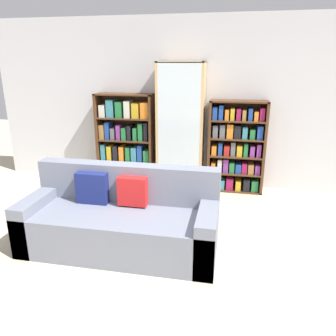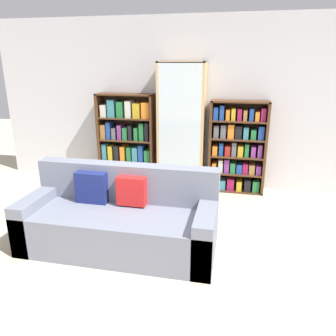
{
  "view_description": "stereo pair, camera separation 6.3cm",
  "coord_description": "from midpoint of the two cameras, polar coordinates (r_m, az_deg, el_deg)",
  "views": [
    {
      "loc": [
        0.82,
        -2.6,
        1.99
      ],
      "look_at": [
        0.01,
        1.49,
        0.65
      ],
      "focal_mm": 35.0,
      "sensor_mm": 36.0,
      "label": 1
    },
    {
      "loc": [
        0.88,
        -2.58,
        1.99
      ],
      "look_at": [
        0.01,
        1.49,
        0.65
      ],
      "focal_mm": 35.0,
      "sensor_mm": 36.0,
      "label": 2
    }
  ],
  "objects": [
    {
      "name": "bookshelf_right",
      "position": [
        5.3,
        11.43,
        3.41
      ],
      "size": [
        0.88,
        0.32,
        1.45
      ],
      "color": "#4C2D19",
      "rests_on": "ground"
    },
    {
      "name": "couch",
      "position": [
        3.73,
        -8.68,
        -9.13
      ],
      "size": [
        2.12,
        0.86,
        0.89
      ],
      "color": "slate",
      "rests_on": "ground"
    },
    {
      "name": "ground_plane",
      "position": [
        3.38,
        -5.96,
        -18.4
      ],
      "size": [
        16.0,
        16.0,
        0.0
      ],
      "primitive_type": "plane",
      "color": "beige"
    },
    {
      "name": "wall_back",
      "position": [
        5.45,
        2.15,
        11.07
      ],
      "size": [
        6.48,
        0.06,
        2.7
      ],
      "color": "silver",
      "rests_on": "ground"
    },
    {
      "name": "bookshelf_left",
      "position": [
        5.57,
        -7.61,
        4.67
      ],
      "size": [
        0.95,
        0.32,
        1.52
      ],
      "color": "#4C2D19",
      "rests_on": "ground"
    },
    {
      "name": "display_cabinet",
      "position": [
        5.28,
        1.85,
        6.97
      ],
      "size": [
        0.74,
        0.36,
        2.02
      ],
      "color": "tan",
      "rests_on": "ground"
    },
    {
      "name": "wine_bottle",
      "position": [
        4.29,
        4.13,
        -7.6
      ],
      "size": [
        0.08,
        0.08,
        0.37
      ],
      "color": "#192333",
      "rests_on": "ground"
    }
  ]
}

